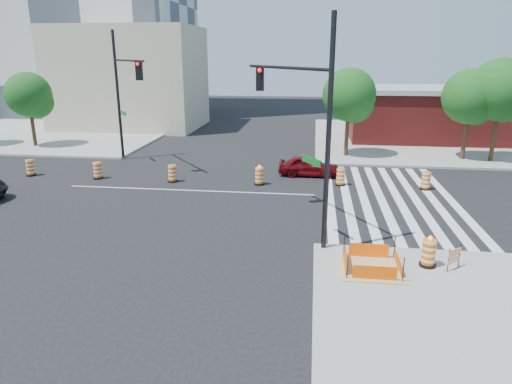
% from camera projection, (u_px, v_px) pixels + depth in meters
% --- Properties ---
extents(ground, '(120.00, 120.00, 0.00)m').
position_uv_depth(ground, '(189.00, 190.00, 25.63)').
color(ground, black).
rests_on(ground, ground).
extents(sidewalk_ne, '(22.00, 22.00, 0.15)m').
position_uv_depth(sidewalk_ne, '(440.00, 139.00, 40.50)').
color(sidewalk_ne, gray).
rests_on(sidewalk_ne, ground).
extents(sidewalk_nw, '(22.00, 22.00, 0.15)m').
position_uv_depth(sidewalk_nw, '(60.00, 131.00, 44.87)').
color(sidewalk_nw, gray).
rests_on(sidewalk_nw, ground).
extents(crosswalk_east, '(6.75, 13.50, 0.01)m').
position_uv_depth(crosswalk_east, '(389.00, 198.00, 24.29)').
color(crosswalk_east, silver).
rests_on(crosswalk_east, ground).
extents(lane_centerline, '(14.00, 0.12, 0.01)m').
position_uv_depth(lane_centerline, '(189.00, 190.00, 25.62)').
color(lane_centerline, silver).
rests_on(lane_centerline, ground).
extents(excavation_pit, '(2.20, 2.20, 0.90)m').
position_uv_depth(excavation_pit, '(371.00, 267.00, 15.93)').
color(excavation_pit, tan).
rests_on(excavation_pit, ground).
extents(brick_storefront, '(16.50, 8.50, 4.60)m').
position_uv_depth(brick_storefront, '(443.00, 114.00, 39.85)').
color(brick_storefront, maroon).
rests_on(brick_storefront, ground).
extents(beige_midrise, '(14.00, 10.00, 10.00)m').
position_uv_depth(beige_midrise, '(130.00, 78.00, 46.51)').
color(beige_midrise, '#C3B795').
rests_on(beige_midrise, ground).
extents(red_coupe, '(3.79, 1.57, 1.28)m').
position_uv_depth(red_coupe, '(309.00, 166.00, 28.54)').
color(red_coupe, '#55070C').
rests_on(red_coupe, ground).
extents(signal_pole_se, '(3.73, 5.50, 8.60)m').
position_uv_depth(signal_pole_se, '(303.00, 110.00, 17.78)').
color(signal_pole_se, black).
rests_on(signal_pole_se, ground).
extents(signal_pole_nw, '(4.15, 5.37, 8.78)m').
position_uv_depth(signal_pole_nw, '(124.00, 85.00, 30.20)').
color(signal_pole_nw, black).
rests_on(signal_pole_nw, ground).
extents(pit_drum, '(0.58, 0.58, 1.15)m').
position_uv_depth(pit_drum, '(429.00, 254.00, 16.02)').
color(pit_drum, black).
rests_on(pit_drum, ground).
extents(barricade, '(0.58, 0.54, 0.89)m').
position_uv_depth(barricade, '(454.00, 256.00, 15.79)').
color(barricade, '#F86405').
rests_on(barricade, ground).
extents(tree_north_b, '(3.55, 3.55, 6.03)m').
position_uv_depth(tree_north_b, '(30.00, 97.00, 36.24)').
color(tree_north_b, '#382314').
rests_on(tree_north_b, ground).
extents(tree_north_c, '(3.80, 3.80, 6.45)m').
position_uv_depth(tree_north_c, '(349.00, 98.00, 32.62)').
color(tree_north_c, '#382314').
rests_on(tree_north_c, ground).
extents(tree_north_d, '(3.77, 3.77, 6.42)m').
position_uv_depth(tree_north_d, '(470.00, 100.00, 31.53)').
color(tree_north_d, '#382314').
rests_on(tree_north_d, ground).
extents(tree_north_e, '(4.20, 4.20, 7.15)m').
position_uv_depth(tree_north_e, '(501.00, 93.00, 30.86)').
color(tree_north_e, '#382314').
rests_on(tree_north_e, ground).
extents(median_drum_0, '(0.60, 0.60, 1.02)m').
position_uv_depth(median_drum_0, '(30.00, 168.00, 28.60)').
color(median_drum_0, black).
rests_on(median_drum_0, ground).
extents(median_drum_1, '(0.60, 0.60, 1.02)m').
position_uv_depth(median_drum_1, '(98.00, 171.00, 27.91)').
color(median_drum_1, black).
rests_on(median_drum_1, ground).
extents(median_drum_2, '(0.60, 0.60, 1.02)m').
position_uv_depth(median_drum_2, '(172.00, 174.00, 27.20)').
color(median_drum_2, black).
rests_on(median_drum_2, ground).
extents(median_drum_3, '(0.60, 0.60, 1.18)m').
position_uv_depth(median_drum_3, '(259.00, 177.00, 26.62)').
color(median_drum_3, black).
rests_on(median_drum_3, ground).
extents(median_drum_4, '(0.60, 0.60, 1.02)m').
position_uv_depth(median_drum_4, '(341.00, 177.00, 26.49)').
color(median_drum_4, black).
rests_on(median_drum_4, ground).
extents(median_drum_5, '(0.60, 0.60, 1.02)m').
position_uv_depth(median_drum_5, '(426.00, 181.00, 25.65)').
color(median_drum_5, black).
rests_on(median_drum_5, ground).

